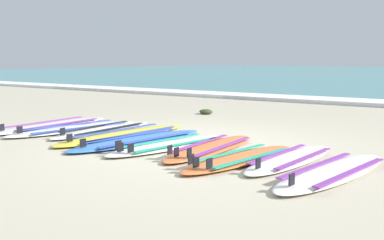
{
  "coord_description": "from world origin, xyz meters",
  "views": [
    {
      "loc": [
        3.06,
        -4.79,
        1.2
      ],
      "look_at": [
        -0.48,
        0.69,
        0.25
      ],
      "focal_mm": 38.8,
      "sensor_mm": 36.0,
      "label": 1
    }
  ],
  "objects_px": {
    "surfboard_3": "(124,135)",
    "surfboard_9": "(334,172)",
    "surfboard_6": "(211,147)",
    "surfboard_4": "(139,140)",
    "surfboard_8": "(291,159)",
    "surfboard_2": "(103,130)",
    "surfboard_0": "(52,125)",
    "surfboard_7": "(241,158)",
    "surfboard_1": "(74,129)",
    "surfboard_5": "(169,145)"
  },
  "relations": [
    {
      "from": "surfboard_3",
      "to": "surfboard_9",
      "type": "height_order",
      "value": "same"
    },
    {
      "from": "surfboard_6",
      "to": "surfboard_9",
      "type": "height_order",
      "value": "same"
    },
    {
      "from": "surfboard_4",
      "to": "surfboard_8",
      "type": "relative_size",
      "value": 1.24
    },
    {
      "from": "surfboard_2",
      "to": "surfboard_9",
      "type": "relative_size",
      "value": 0.96
    },
    {
      "from": "surfboard_0",
      "to": "surfboard_7",
      "type": "distance_m",
      "value": 3.98
    },
    {
      "from": "surfboard_4",
      "to": "surfboard_7",
      "type": "height_order",
      "value": "same"
    },
    {
      "from": "surfboard_3",
      "to": "surfboard_9",
      "type": "bearing_deg",
      "value": -7.48
    },
    {
      "from": "surfboard_7",
      "to": "surfboard_8",
      "type": "xyz_separation_m",
      "value": [
        0.51,
        0.3,
        -0.0
      ]
    },
    {
      "from": "surfboard_6",
      "to": "surfboard_3",
      "type": "bearing_deg",
      "value": 176.6
    },
    {
      "from": "surfboard_1",
      "to": "surfboard_8",
      "type": "height_order",
      "value": "same"
    },
    {
      "from": "surfboard_8",
      "to": "surfboard_9",
      "type": "relative_size",
      "value": 0.88
    },
    {
      "from": "surfboard_6",
      "to": "surfboard_8",
      "type": "height_order",
      "value": "same"
    },
    {
      "from": "surfboard_0",
      "to": "surfboard_6",
      "type": "distance_m",
      "value": 3.35
    },
    {
      "from": "surfboard_0",
      "to": "surfboard_7",
      "type": "height_order",
      "value": "same"
    },
    {
      "from": "surfboard_3",
      "to": "surfboard_9",
      "type": "xyz_separation_m",
      "value": [
        3.33,
        -0.44,
        0.0
      ]
    },
    {
      "from": "surfboard_0",
      "to": "surfboard_9",
      "type": "height_order",
      "value": "same"
    },
    {
      "from": "surfboard_0",
      "to": "surfboard_3",
      "type": "distance_m",
      "value": 1.72
    },
    {
      "from": "surfboard_1",
      "to": "surfboard_8",
      "type": "relative_size",
      "value": 1.25
    },
    {
      "from": "surfboard_7",
      "to": "surfboard_3",
      "type": "bearing_deg",
      "value": 169.01
    },
    {
      "from": "surfboard_2",
      "to": "surfboard_6",
      "type": "bearing_deg",
      "value": -6.12
    },
    {
      "from": "surfboard_1",
      "to": "surfboard_6",
      "type": "bearing_deg",
      "value": -1.17
    },
    {
      "from": "surfboard_4",
      "to": "surfboard_9",
      "type": "relative_size",
      "value": 1.1
    },
    {
      "from": "surfboard_2",
      "to": "surfboard_6",
      "type": "distance_m",
      "value": 2.25
    },
    {
      "from": "surfboard_2",
      "to": "surfboard_5",
      "type": "distance_m",
      "value": 1.73
    },
    {
      "from": "surfboard_5",
      "to": "surfboard_9",
      "type": "bearing_deg",
      "value": -3.85
    },
    {
      "from": "surfboard_1",
      "to": "surfboard_5",
      "type": "relative_size",
      "value": 1.16
    },
    {
      "from": "surfboard_0",
      "to": "surfboard_1",
      "type": "xyz_separation_m",
      "value": [
        0.62,
        -0.03,
        0.0
      ]
    },
    {
      "from": "surfboard_1",
      "to": "surfboard_3",
      "type": "distance_m",
      "value": 1.1
    },
    {
      "from": "surfboard_1",
      "to": "surfboard_4",
      "type": "height_order",
      "value": "same"
    },
    {
      "from": "surfboard_7",
      "to": "surfboard_9",
      "type": "relative_size",
      "value": 0.92
    },
    {
      "from": "surfboard_3",
      "to": "surfboard_5",
      "type": "xyz_separation_m",
      "value": [
        1.08,
        -0.29,
        0.0
      ]
    },
    {
      "from": "surfboard_3",
      "to": "surfboard_5",
      "type": "relative_size",
      "value": 1.23
    },
    {
      "from": "surfboard_0",
      "to": "surfboard_4",
      "type": "relative_size",
      "value": 1.0
    },
    {
      "from": "surfboard_7",
      "to": "surfboard_8",
      "type": "relative_size",
      "value": 1.04
    },
    {
      "from": "surfboard_6",
      "to": "surfboard_8",
      "type": "xyz_separation_m",
      "value": [
        1.12,
        -0.04,
        -0.0
      ]
    },
    {
      "from": "surfboard_2",
      "to": "surfboard_4",
      "type": "bearing_deg",
      "value": -18.39
    },
    {
      "from": "surfboard_3",
      "to": "surfboard_8",
      "type": "xyz_separation_m",
      "value": [
        2.76,
        -0.14,
        0.0
      ]
    },
    {
      "from": "surfboard_9",
      "to": "surfboard_7",
      "type": "bearing_deg",
      "value": 179.92
    },
    {
      "from": "surfboard_2",
      "to": "surfboard_7",
      "type": "relative_size",
      "value": 1.05
    },
    {
      "from": "surfboard_3",
      "to": "surfboard_4",
      "type": "xyz_separation_m",
      "value": [
        0.49,
        -0.22,
        0.0
      ]
    },
    {
      "from": "surfboard_0",
      "to": "surfboard_8",
      "type": "bearing_deg",
      "value": -1.59
    },
    {
      "from": "surfboard_1",
      "to": "surfboard_3",
      "type": "bearing_deg",
      "value": 2.18
    },
    {
      "from": "surfboard_0",
      "to": "surfboard_5",
      "type": "relative_size",
      "value": 1.17
    },
    {
      "from": "surfboard_6",
      "to": "surfboard_2",
      "type": "bearing_deg",
      "value": 173.88
    },
    {
      "from": "surfboard_3",
      "to": "surfboard_7",
      "type": "relative_size",
      "value": 1.26
    },
    {
      "from": "surfboard_6",
      "to": "surfboard_1",
      "type": "bearing_deg",
      "value": 178.83
    },
    {
      "from": "surfboard_8",
      "to": "surfboard_6",
      "type": "bearing_deg",
      "value": 177.96
    },
    {
      "from": "surfboard_2",
      "to": "surfboard_9",
      "type": "height_order",
      "value": "same"
    },
    {
      "from": "surfboard_3",
      "to": "surfboard_9",
      "type": "relative_size",
      "value": 1.16
    },
    {
      "from": "surfboard_0",
      "to": "surfboard_8",
      "type": "distance_m",
      "value": 4.47
    }
  ]
}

